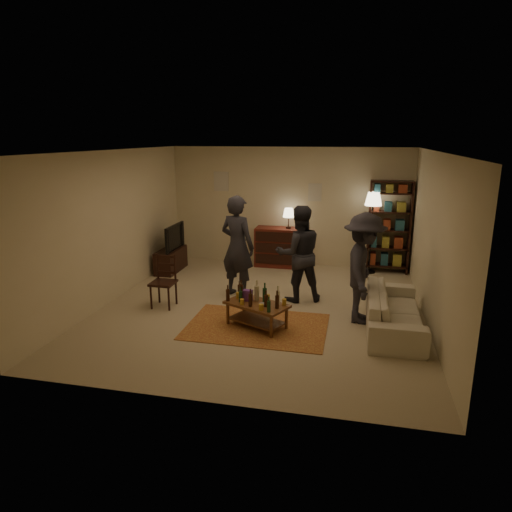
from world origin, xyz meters
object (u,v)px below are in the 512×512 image
(dining_chair, at_px, (164,279))
(sofa, at_px, (394,310))
(tv_stand, at_px, (171,254))
(bookshelf, at_px, (389,226))
(person_by_sofa, at_px, (363,268))
(coffee_table, at_px, (256,305))
(floor_lamp, at_px, (373,205))
(person_left, at_px, (237,246))
(dresser, at_px, (278,246))
(person_right, at_px, (299,254))

(dining_chair, height_order, sofa, dining_chair)
(dining_chair, bearing_deg, tv_stand, 110.05)
(bookshelf, distance_m, person_by_sofa, 3.03)
(coffee_table, bearing_deg, dining_chair, 162.57)
(dining_chair, height_order, bookshelf, bookshelf)
(tv_stand, xyz_separation_m, person_by_sofa, (4.14, -2.00, 0.51))
(floor_lamp, xyz_separation_m, person_left, (-2.46, -2.08, -0.56))
(person_by_sofa, bearing_deg, coffee_table, 112.37)
(dresser, xyz_separation_m, person_left, (-0.39, -2.14, 0.48))
(tv_stand, height_order, floor_lamp, floor_lamp)
(coffee_table, xyz_separation_m, dresser, (-0.28, 3.51, 0.11))
(dresser, relative_size, person_right, 0.77)
(floor_lamp, height_order, person_by_sofa, person_by_sofa)
(dresser, xyz_separation_m, person_by_sofa, (1.89, -2.91, 0.42))
(dining_chair, distance_m, sofa, 3.91)
(tv_stand, distance_m, bookshelf, 4.84)
(bookshelf, bearing_deg, floor_lamp, -160.39)
(sofa, bearing_deg, person_left, 70.73)
(dresser, bearing_deg, floor_lamp, -1.75)
(sofa, bearing_deg, dresser, 37.54)
(floor_lamp, distance_m, person_by_sofa, 2.92)
(dining_chair, height_order, tv_stand, tv_stand)
(coffee_table, relative_size, bookshelf, 0.55)
(person_left, relative_size, person_right, 1.08)
(floor_lamp, distance_m, person_right, 2.55)
(person_right, bearing_deg, sofa, 128.43)
(dresser, distance_m, person_right, 2.32)
(person_by_sofa, bearing_deg, person_right, 58.09)
(sofa, bearing_deg, bookshelf, -0.82)
(tv_stand, relative_size, bookshelf, 0.52)
(coffee_table, distance_m, floor_lamp, 4.05)
(coffee_table, relative_size, dining_chair, 1.17)
(person_left, bearing_deg, person_by_sofa, -178.25)
(bookshelf, height_order, person_right, bookshelf)
(bookshelf, xyz_separation_m, floor_lamp, (-0.36, -0.13, 0.48))
(tv_stand, bearing_deg, sofa, -25.34)
(coffee_table, relative_size, tv_stand, 1.04)
(person_left, bearing_deg, sofa, -178.90)
(person_left, bearing_deg, bookshelf, -121.60)
(dresser, xyz_separation_m, bookshelf, (2.44, 0.07, 0.56))
(dresser, distance_m, floor_lamp, 2.32)
(dining_chair, relative_size, tv_stand, 0.89)
(person_right, xyz_separation_m, person_by_sofa, (1.13, -0.76, 0.01))
(dining_chair, distance_m, tv_stand, 2.17)
(dresser, bearing_deg, person_right, -70.52)
(dining_chair, xyz_separation_m, person_by_sofa, (3.40, 0.04, 0.40))
(bookshelf, bearing_deg, tv_stand, -168.20)
(bookshelf, bearing_deg, person_left, -141.97)
(dining_chair, distance_m, person_by_sofa, 3.43)
(tv_stand, bearing_deg, person_right, -22.36)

